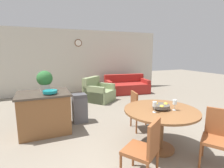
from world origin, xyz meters
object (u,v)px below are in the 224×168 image
object	(u,v)px
dining_chair_near_left	(145,148)
potted_plant	(45,80)
dining_chair_near_right	(218,135)
trash_bin	(80,108)
teal_bowl	(50,92)
kitchen_island	(45,112)
fruit_bowl	(161,106)
wine_glass_left	(155,105)
armchair	(98,93)
couch	(127,86)
dining_chair_far_side	(139,109)
wine_glass_right	(175,103)
dining_table	(161,119)

from	to	relation	value
dining_chair_near_left	potted_plant	bearing A→B (deg)	81.77
dining_chair_near_right	trash_bin	world-z (taller)	dining_chair_near_right
teal_bowl	potted_plant	size ratio (longest dim) A/B	0.63
kitchen_island	dining_chair_near_right	bearing A→B (deg)	-43.39
fruit_bowl	wine_glass_left	size ratio (longest dim) A/B	1.57
potted_plant	armchair	bearing A→B (deg)	43.29
couch	potted_plant	bearing A→B (deg)	-136.24
dining_chair_near_left	armchair	bearing A→B (deg)	46.20
dining_chair_near_right	kitchen_island	world-z (taller)	kitchen_island
dining_chair_far_side	wine_glass_right	size ratio (longest dim) A/B	4.75
wine_glass_right	couch	bearing A→B (deg)	72.44
dining_chair_far_side	wine_glass_right	distance (m)	1.09
wine_glass_right	dining_chair_near_left	bearing A→B (deg)	-153.94
dining_table	dining_chair_near_right	xyz separation A→B (m)	(0.55, -0.69, -0.10)
dining_table	wine_glass_right	size ratio (longest dim) A/B	6.99
wine_glass_left	dining_table	bearing A→B (deg)	21.71
dining_chair_near_right	couch	xyz separation A→B (m)	(1.02, 4.97, -0.21)
kitchen_island	trash_bin	size ratio (longest dim) A/B	1.50
couch	wine_glass_right	bearing A→B (deg)	-99.88
armchair	teal_bowl	bearing A→B (deg)	-168.69
dining_chair_near_left	wine_glass_right	xyz separation A→B (m)	(0.87, 0.43, 0.41)
dining_table	wine_glass_right	distance (m)	0.38
dining_table	dining_chair_near_left	distance (m)	0.89
dining_chair_near_right	teal_bowl	distance (m)	3.15
dining_table	trash_bin	bearing A→B (deg)	119.48
dining_chair_near_right	couch	size ratio (longest dim) A/B	0.46
dining_table	dining_chair_far_side	bearing A→B (deg)	83.69
dining_chair_near_right	trash_bin	bearing A→B (deg)	-1.74
dining_chair_near_left	potted_plant	world-z (taller)	potted_plant
dining_chair_near_right	trash_bin	xyz separation A→B (m)	(-1.60, 2.54, -0.13)
dining_chair_near_right	dining_chair_far_side	bearing A→B (deg)	-17.73
dining_chair_near_right	kitchen_island	bearing A→B (deg)	12.69
wine_glass_left	dining_chair_far_side	bearing A→B (deg)	72.50
teal_bowl	trash_bin	world-z (taller)	teal_bowl
kitchen_island	potted_plant	xyz separation A→B (m)	(0.06, 0.19, 0.70)
dining_chair_near_right	fruit_bowl	bearing A→B (deg)	4.75
dining_chair_near_right	wine_glass_right	xyz separation A→B (m)	(-0.37, 0.56, 0.41)
kitchen_island	armchair	world-z (taller)	kitchen_island
dining_table	kitchen_island	distance (m)	2.48
dining_chair_near_right	wine_glass_left	distance (m)	1.06
armchair	wine_glass_left	bearing A→B (deg)	-132.53
potted_plant	trash_bin	distance (m)	1.11
potted_plant	dining_chair_near_right	bearing A→B (deg)	-46.35
teal_bowl	armchair	bearing A→B (deg)	50.25
wine_glass_right	kitchen_island	bearing A→B (deg)	139.91
potted_plant	armchair	distance (m)	2.68
teal_bowl	armchair	world-z (taller)	teal_bowl
dining_chair_near_right	fruit_bowl	world-z (taller)	dining_chair_near_right
wine_glass_left	trash_bin	size ratio (longest dim) A/B	0.26
teal_bowl	armchair	size ratio (longest dim) A/B	0.23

